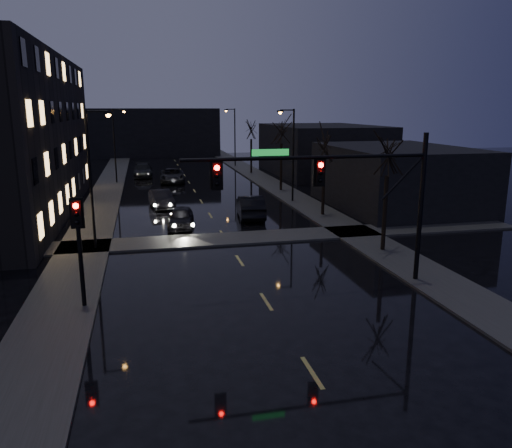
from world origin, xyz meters
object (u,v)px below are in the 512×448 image
oncoming_car_d (143,170)px  oncoming_car_b (161,199)px  lead_car (250,207)px  oncoming_car_c (172,176)px  oncoming_car_a (181,217)px

oncoming_car_d → oncoming_car_b: bearing=-86.1°
lead_car → oncoming_car_d: bearing=-66.7°
oncoming_car_c → oncoming_car_d: size_ratio=1.04×
oncoming_car_c → lead_car: bearing=-74.6°
oncoming_car_b → oncoming_car_a: bearing=-89.9°
oncoming_car_d → lead_car: (7.78, -25.20, 0.07)m
oncoming_car_a → oncoming_car_c: size_ratio=0.73×
oncoming_car_c → oncoming_car_d: (-3.14, 5.53, -0.00)m
oncoming_car_b → oncoming_car_c: bearing=75.1°
oncoming_car_d → oncoming_car_c: bearing=-60.5°
oncoming_car_c → lead_car: size_ratio=1.09×
oncoming_car_b → oncoming_car_d: (-1.41, 19.83, 0.06)m
oncoming_car_a → oncoming_car_d: oncoming_car_d is taller
oncoming_car_a → oncoming_car_b: oncoming_car_b is taller
oncoming_car_a → oncoming_car_b: size_ratio=0.94×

